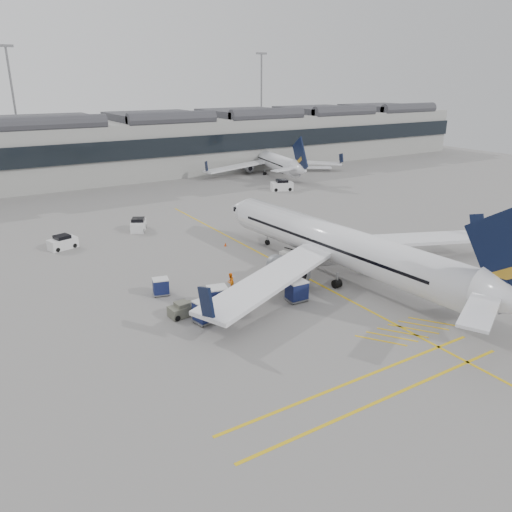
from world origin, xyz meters
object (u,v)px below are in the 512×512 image
belt_loader (290,257)px  baggage_cart_a (297,290)px  ramp_agent_a (270,279)px  pushback_tug (182,310)px  ramp_agent_b (230,282)px  airliner_main (343,246)px

belt_loader → baggage_cart_a: baggage_cart_a is taller
ramp_agent_a → pushback_tug: 9.68m
baggage_cart_a → ramp_agent_b: 6.52m
belt_loader → baggage_cart_a: 10.30m
airliner_main → ramp_agent_b: (-11.46, 2.73, -2.29)m
airliner_main → ramp_agent_a: (-7.93, 1.22, -2.25)m
baggage_cart_a → ramp_agent_a: bearing=99.5°
airliner_main → ramp_agent_b: airliner_main is taller
baggage_cart_a → ramp_agent_a: size_ratio=1.04×
ramp_agent_b → pushback_tug: ramp_agent_b is taller
belt_loader → ramp_agent_a: size_ratio=2.36×
airliner_main → baggage_cart_a: (-7.48, -2.44, -2.14)m
airliner_main → ramp_agent_b: size_ratio=23.06×
ramp_agent_b → ramp_agent_a: bearing=115.6°
baggage_cart_a → pushback_tug: (-10.06, 2.60, -0.47)m
pushback_tug → ramp_agent_a: bearing=1.0°
baggage_cart_a → ramp_agent_b: size_ratio=1.09×
pushback_tug → ramp_agent_b: bearing=17.6°
belt_loader → ramp_agent_a: (-5.97, -5.03, 0.42)m
ramp_agent_b → pushback_tug: bearing=-18.2°
belt_loader → ramp_agent_a: bearing=-156.8°
baggage_cart_a → pushback_tug: bearing=167.9°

